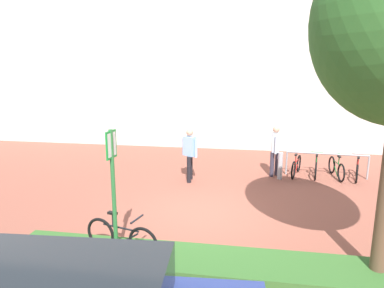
{
  "coord_description": "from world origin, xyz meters",
  "views": [
    {
      "loc": [
        1.19,
        -8.32,
        3.71
      ],
      "look_at": [
        -0.47,
        1.83,
        1.4
      ],
      "focal_mm": 33.09,
      "sensor_mm": 36.0,
      "label": 1
    }
  ],
  "objects": [
    {
      "name": "person_shirt_blue",
      "position": [
        -0.66,
        2.55,
        0.98
      ],
      "size": [
        0.54,
        0.48,
        1.72
      ],
      "color": "black",
      "rests_on": "ground"
    },
    {
      "name": "bollard_steel",
      "position": [
        2.25,
        3.22,
        0.45
      ],
      "size": [
        0.16,
        0.16,
        0.9
      ],
      "primitive_type": "cylinder",
      "color": "#ADADB2",
      "rests_on": "ground"
    },
    {
      "name": "person_shirt_white",
      "position": [
        2.09,
        3.55,
        0.98
      ],
      "size": [
        0.31,
        0.61,
        1.72
      ],
      "color": "#383342",
      "rests_on": "ground"
    },
    {
      "name": "bike_at_sign",
      "position": [
        -1.24,
        -2.17,
        0.35
      ],
      "size": [
        1.64,
        0.55,
        0.86
      ],
      "color": "black",
      "rests_on": "ground"
    },
    {
      "name": "planter_strip",
      "position": [
        0.13,
        -2.35,
        0.08
      ],
      "size": [
        7.0,
        1.1,
        0.16
      ],
      "primitive_type": "cube",
      "color": "#336028",
      "rests_on": "ground"
    },
    {
      "name": "bike_rack_cluster",
      "position": [
        3.81,
        3.7,
        0.35
      ],
      "size": [
        2.66,
        1.61,
        0.83
      ],
      "color": "#99999E",
      "rests_on": "ground"
    },
    {
      "name": "building_facade",
      "position": [
        0.0,
        7.81,
        5.0
      ],
      "size": [
        28.0,
        1.2,
        10.0
      ],
      "primitive_type": "cube",
      "color": "silver",
      "rests_on": "ground"
    },
    {
      "name": "ground_plane",
      "position": [
        0.0,
        0.0,
        0.0
      ],
      "size": [
        60.0,
        60.0,
        0.0
      ],
      "primitive_type": "plane",
      "color": "brown"
    },
    {
      "name": "parking_sign_post",
      "position": [
        -1.28,
        -2.35,
        1.67
      ],
      "size": [
        0.08,
        0.36,
        2.56
      ],
      "color": "#2D7238",
      "rests_on": "ground"
    }
  ]
}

